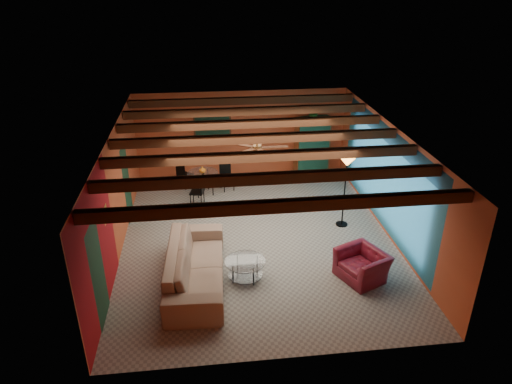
{
  "coord_description": "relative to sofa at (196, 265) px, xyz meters",
  "views": [
    {
      "loc": [
        -1.2,
        -9.85,
        6.04
      ],
      "look_at": [
        0.0,
        0.2,
        1.15
      ],
      "focal_mm": 32.74,
      "sensor_mm": 36.0,
      "label": 1
    }
  ],
  "objects": [
    {
      "name": "ceiling_fan",
      "position": [
        1.49,
        1.67,
        1.93
      ],
      "size": [
        1.5,
        1.5,
        0.44
      ],
      "primitive_type": null,
      "color": "#472614",
      "rests_on": "ceiling"
    },
    {
      "name": "armchair",
      "position": [
        3.51,
        -0.24,
        -0.11
      ],
      "size": [
        1.18,
        1.24,
        0.64
      ],
      "primitive_type": "imported",
      "rotation": [
        0.0,
        0.0,
        -1.14
      ],
      "color": "maroon",
      "rests_on": "ground"
    },
    {
      "name": "vase",
      "position": [
        0.22,
        4.32,
        0.6
      ],
      "size": [
        0.24,
        0.24,
        0.2
      ],
      "primitive_type": "imported",
      "rotation": [
        0.0,
        0.0,
        -0.32
      ],
      "color": "orange",
      "rests_on": "dining_table"
    },
    {
      "name": "dining_table",
      "position": [
        0.22,
        4.32,
        0.04
      ],
      "size": [
        2.2,
        2.2,
        0.93
      ],
      "primitive_type": null,
      "rotation": [
        0.0,
        0.0,
        0.28
      ],
      "color": "white",
      "rests_on": "ground"
    },
    {
      "name": "floor_lamp",
      "position": [
        3.75,
        2.03,
        0.51
      ],
      "size": [
        0.46,
        0.46,
        1.88
      ],
      "primitive_type": null,
      "rotation": [
        0.0,
        0.0,
        -0.26
      ],
      "color": "black",
      "rests_on": "ground"
    },
    {
      "name": "painting",
      "position": [
        0.59,
        5.63,
        1.22
      ],
      "size": [
        1.05,
        0.03,
        0.65
      ],
      "primitive_type": "cube",
      "color": "black",
      "rests_on": "wall_back"
    },
    {
      "name": "potted_plant",
      "position": [
        3.69,
        5.37,
        1.62
      ],
      "size": [
        0.5,
        0.46,
        0.45
      ],
      "primitive_type": "imported",
      "rotation": [
        0.0,
        0.0,
        -0.3
      ],
      "color": "#26661E",
      "rests_on": "armoire"
    },
    {
      "name": "room",
      "position": [
        1.49,
        1.78,
        1.93
      ],
      "size": [
        6.52,
        8.01,
        2.71
      ],
      "color": "gray",
      "rests_on": "ground"
    },
    {
      "name": "armoire",
      "position": [
        3.69,
        5.37,
        0.48
      ],
      "size": [
        1.14,
        0.79,
        1.82
      ],
      "primitive_type": "cube",
      "rotation": [
        0.0,
        0.0,
        0.3
      ],
      "color": "brown",
      "rests_on": "ground"
    },
    {
      "name": "coffee_table",
      "position": [
        1.04,
        0.03,
        -0.2
      ],
      "size": [
        1.09,
        1.09,
        0.45
      ],
      "primitive_type": null,
      "rotation": [
        0.0,
        0.0,
        -0.3
      ],
      "color": "silver",
      "rests_on": "ground"
    },
    {
      "name": "sofa",
      "position": [
        0.0,
        0.0,
        0.0
      ],
      "size": [
        1.28,
        2.97,
        0.85
      ],
      "primitive_type": "imported",
      "rotation": [
        0.0,
        0.0,
        1.52
      ],
      "color": "#8B6D5A",
      "rests_on": "ground"
    }
  ]
}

